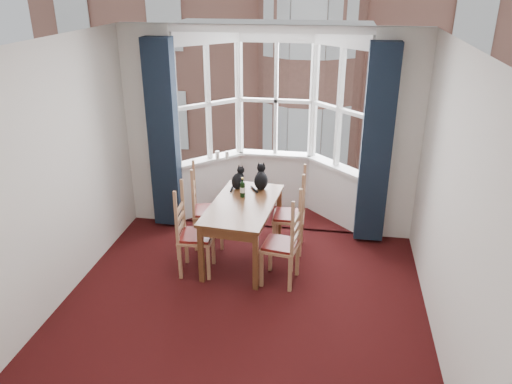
% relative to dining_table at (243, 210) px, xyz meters
% --- Properties ---
extents(floor, '(4.50, 4.50, 0.00)m').
position_rel_dining_table_xyz_m(floor, '(0.18, -1.32, -0.67)').
color(floor, black).
rests_on(floor, ground).
extents(ceiling, '(4.50, 4.50, 0.00)m').
position_rel_dining_table_xyz_m(ceiling, '(0.18, -1.32, 2.13)').
color(ceiling, white).
rests_on(ceiling, floor).
extents(wall_left, '(0.00, 4.50, 4.50)m').
position_rel_dining_table_xyz_m(wall_left, '(-1.82, -1.32, 0.73)').
color(wall_left, silver).
rests_on(wall_left, floor).
extents(wall_right, '(0.00, 4.50, 4.50)m').
position_rel_dining_table_xyz_m(wall_right, '(2.18, -1.32, 0.73)').
color(wall_right, silver).
rests_on(wall_right, floor).
extents(wall_near, '(4.00, 0.00, 4.00)m').
position_rel_dining_table_xyz_m(wall_near, '(0.18, -3.57, 0.73)').
color(wall_near, silver).
rests_on(wall_near, floor).
extents(wall_back_pier_left, '(0.70, 0.12, 2.80)m').
position_rel_dining_table_xyz_m(wall_back_pier_left, '(-1.47, 0.93, 0.73)').
color(wall_back_pier_left, silver).
rests_on(wall_back_pier_left, floor).
extents(wall_back_pier_right, '(0.70, 0.12, 2.80)m').
position_rel_dining_table_xyz_m(wall_back_pier_right, '(1.83, 0.93, 0.73)').
color(wall_back_pier_right, silver).
rests_on(wall_back_pier_right, floor).
extents(bay_window, '(2.76, 0.94, 2.80)m').
position_rel_dining_table_xyz_m(bay_window, '(0.18, 1.43, 0.73)').
color(bay_window, white).
rests_on(bay_window, floor).
extents(curtain_left, '(0.38, 0.22, 2.60)m').
position_rel_dining_table_xyz_m(curtain_left, '(-1.24, 0.75, 0.68)').
color(curtain_left, black).
rests_on(curtain_left, floor).
extents(curtain_right, '(0.38, 0.22, 2.60)m').
position_rel_dining_table_xyz_m(curtain_right, '(1.60, 0.75, 0.68)').
color(curtain_right, black).
rests_on(curtain_right, floor).
extents(dining_table, '(0.87, 1.47, 0.77)m').
position_rel_dining_table_xyz_m(dining_table, '(0.00, 0.00, 0.00)').
color(dining_table, brown).
rests_on(dining_table, floor).
extents(chair_left_near, '(0.43, 0.45, 0.92)m').
position_rel_dining_table_xyz_m(chair_left_near, '(-0.59, -0.42, -0.20)').
color(chair_left_near, '#A57550').
rests_on(chair_left_near, floor).
extents(chair_left_far, '(0.48, 0.50, 0.92)m').
position_rel_dining_table_xyz_m(chair_left_far, '(-0.62, 0.27, -0.20)').
color(chair_left_far, '#A57550').
rests_on(chair_left_far, floor).
extents(chair_right_near, '(0.46, 0.47, 0.92)m').
position_rel_dining_table_xyz_m(chair_right_near, '(0.62, -0.47, -0.20)').
color(chair_right_near, '#A57550').
rests_on(chair_right_near, floor).
extents(chair_right_far, '(0.41, 0.43, 0.92)m').
position_rel_dining_table_xyz_m(chair_right_far, '(0.63, 0.32, -0.20)').
color(chair_right_far, '#A57550').
rests_on(chair_right_far, floor).
extents(cat_left, '(0.23, 0.26, 0.31)m').
position_rel_dining_table_xyz_m(cat_left, '(-0.15, 0.47, 0.21)').
color(cat_left, black).
rests_on(cat_left, dining_table).
extents(cat_right, '(0.21, 0.28, 0.35)m').
position_rel_dining_table_xyz_m(cat_right, '(0.15, 0.50, 0.23)').
color(cat_right, black).
rests_on(cat_right, dining_table).
extents(wine_bottle, '(0.07, 0.07, 0.26)m').
position_rel_dining_table_xyz_m(wine_bottle, '(-0.04, 0.20, 0.21)').
color(wine_bottle, black).
rests_on(wine_bottle, dining_table).
extents(candle_tall, '(0.06, 0.06, 0.12)m').
position_rel_dining_table_xyz_m(candle_tall, '(-0.63, 1.28, 0.26)').
color(candle_tall, white).
rests_on(candle_tall, bay_window).
extents(candle_short, '(0.06, 0.06, 0.11)m').
position_rel_dining_table_xyz_m(candle_short, '(-0.49, 1.31, 0.25)').
color(candle_short, white).
rests_on(candle_short, bay_window).
extents(street, '(80.00, 80.00, 0.00)m').
position_rel_dining_table_xyz_m(street, '(0.18, 30.93, -6.67)').
color(street, '#333335').
rests_on(street, ground).
extents(tenement_building, '(18.40, 7.80, 15.20)m').
position_rel_dining_table_xyz_m(tenement_building, '(0.18, 12.69, 0.93)').
color(tenement_building, '#955D4C').
rests_on(tenement_building, street).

